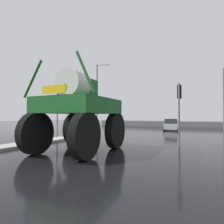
% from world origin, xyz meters
% --- Properties ---
extents(ground_plane, '(120.00, 120.00, 0.00)m').
position_xyz_m(ground_plane, '(0.00, 18.00, 0.00)').
color(ground_plane, black).
extents(median_island, '(1.41, 9.80, 0.15)m').
position_xyz_m(median_island, '(-4.50, 6.26, 0.07)').
color(median_island, '#B2AFA8').
rests_on(median_island, ground).
extents(oversize_sprayer, '(4.09, 5.51, 4.70)m').
position_xyz_m(oversize_sprayer, '(-0.17, 7.04, 2.17)').
color(oversize_sprayer, black).
rests_on(oversize_sprayer, ground).
extents(sedan_ahead, '(2.27, 4.28, 1.52)m').
position_xyz_m(sedan_ahead, '(1.64, 25.01, 0.71)').
color(sedan_ahead, '#B7B7BF').
rests_on(sedan_ahead, ground).
extents(traffic_signal_near_left, '(0.24, 0.54, 3.92)m').
position_xyz_m(traffic_signal_near_left, '(-5.53, 11.26, 2.86)').
color(traffic_signal_near_left, slate).
rests_on(traffic_signal_near_left, ground).
extents(traffic_signal_near_right, '(0.24, 0.54, 3.93)m').
position_xyz_m(traffic_signal_near_right, '(4.43, 11.26, 2.87)').
color(traffic_signal_near_right, slate).
rests_on(traffic_signal_near_right, ground).
extents(streetlight_far_left, '(2.12, 0.24, 9.49)m').
position_xyz_m(streetlight_far_left, '(-8.31, 22.37, 5.23)').
color(streetlight_far_left, slate).
rests_on(streetlight_far_left, ground).
extents(bare_tree_left, '(2.56, 2.56, 5.96)m').
position_xyz_m(bare_tree_left, '(-9.22, 18.90, 4.74)').
color(bare_tree_left, '#473828').
rests_on(bare_tree_left, ground).
extents(roadside_barrier, '(28.27, 0.24, 0.90)m').
position_xyz_m(roadside_barrier, '(0.00, 33.63, 0.45)').
color(roadside_barrier, '#59595B').
rests_on(roadside_barrier, ground).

